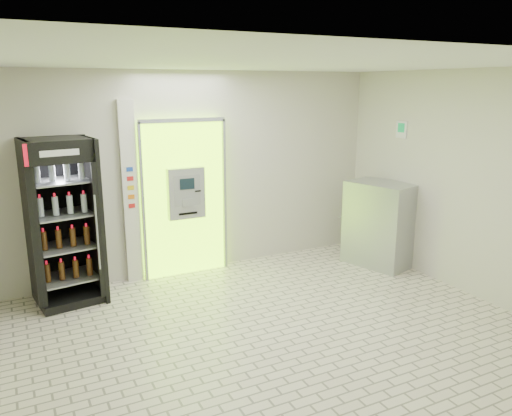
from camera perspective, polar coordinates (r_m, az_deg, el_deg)
ground at (r=5.84m, az=1.99°, el=-14.60°), size 6.00×6.00×0.00m
room_shell at (r=5.22m, az=2.16°, el=3.47°), size 6.00×6.00×6.00m
atm_assembly at (r=7.45m, az=-8.21°, el=1.22°), size 1.30×0.24×2.33m
pillar at (r=7.26m, az=-14.18°, el=1.64°), size 0.22×0.11×2.60m
beverage_cooler at (r=6.89m, az=-21.12°, el=-1.83°), size 0.90×0.85×2.15m
steel_cabinet at (r=8.09m, az=13.96°, el=-1.77°), size 0.93×1.14×1.32m
exit_sign at (r=8.07m, az=16.30°, el=8.60°), size 0.02×0.22×0.26m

